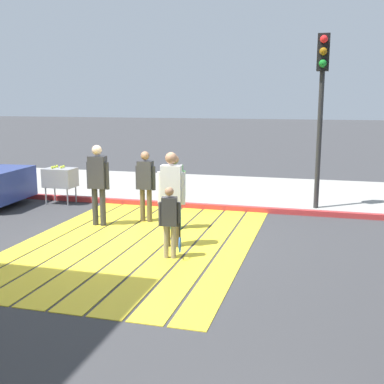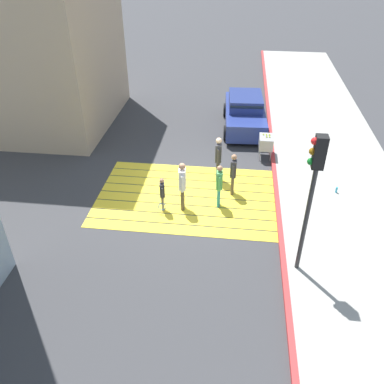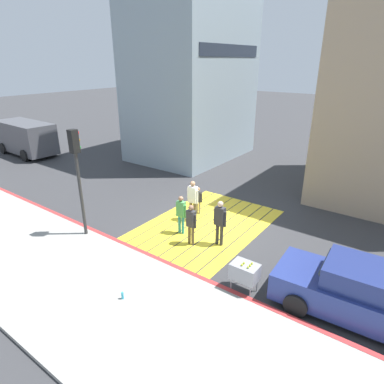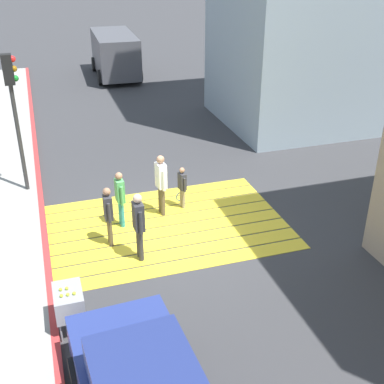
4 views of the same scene
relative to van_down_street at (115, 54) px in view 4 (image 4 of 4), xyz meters
The scene contains 11 objects.
ground_plane 16.98m from the van_down_street, 95.30° to the right, with size 120.00×120.00×0.00m, color #38383A.
crosswalk_stripes 16.98m from the van_down_street, 95.30° to the right, with size 6.40×4.35×0.01m.
curb_painted 17.58m from the van_down_street, 105.93° to the right, with size 0.16×40.00×0.13m, color #BC3333.
van_down_street is the anchor object (origin of this frame).
traffic_light_corner 14.61m from the van_down_street, 110.77° to the right, with size 0.39×0.28×4.24m.
tennis_ball_cart 20.67m from the van_down_street, 102.47° to the right, with size 0.56×0.80×1.02m.
pedestrian_adult_lead 16.20m from the van_down_street, 95.40° to the right, with size 0.27×0.52×1.80m.
pedestrian_adult_trailing 17.56m from the van_down_street, 100.47° to the right, with size 0.21×0.48×1.61m.
pedestrian_adult_side 18.33m from the van_down_street, 98.15° to the right, with size 0.24×0.52×1.79m.
pedestrian_teen_behind 16.68m from the van_down_street, 99.47° to the right, with size 0.23×0.47×1.61m.
pedestrian_child_with_racket 15.98m from the van_down_street, 93.10° to the right, with size 0.28×0.41×1.28m.
Camera 4 is at (-2.95, -11.50, 7.12)m, focal length 46.95 mm.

